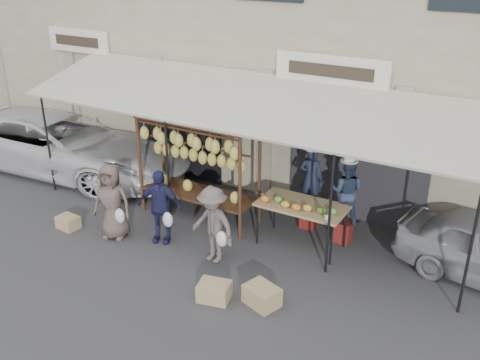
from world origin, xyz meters
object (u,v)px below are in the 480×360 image
object	(u,v)px
customer_left	(112,202)
customer_right	(213,225)
crate_near_a	(214,291)
banana_rack	(196,150)
vendor_left	(311,178)
crate_near_b	(262,296)
produce_table	(301,207)
van	(53,130)
vendor_right	(347,191)
crate_far	(68,222)
customer_mid	(160,206)

from	to	relation	value
customer_left	customer_right	distance (m)	2.23
crate_near_a	banana_rack	bearing A→B (deg)	129.53
vendor_left	crate_near_a	bearing A→B (deg)	78.00
customer_left	crate_near_b	xyz separation A→B (m)	(3.64, -0.47, -0.62)
banana_rack	produce_table	world-z (taller)	banana_rack
produce_table	customer_left	size ratio (longest dim) A/B	1.08
customer_left	van	size ratio (longest dim) A/B	0.31
banana_rack	crate_near_b	size ratio (longest dim) A/B	4.68
vendor_right	vendor_left	bearing A→B (deg)	-22.46
produce_table	crate_far	size ratio (longest dim) A/B	3.86
vendor_left	crate_far	xyz separation A→B (m)	(-4.33, -2.60, -0.98)
vendor_right	crate_far	bearing A→B (deg)	16.29
vendor_left	customer_mid	size ratio (longest dim) A/B	0.88
produce_table	crate_near_a	xyz separation A→B (m)	(-0.52, -2.29, -0.72)
customer_right	crate_near_a	size ratio (longest dim) A/B	2.88
vendor_right	customer_left	distance (m)	4.62
vendor_left	vendor_right	bearing A→B (deg)	160.60
banana_rack	crate_far	world-z (taller)	banana_rack
crate_near_a	crate_far	size ratio (longest dim) A/B	1.19
vendor_left	crate_near_a	distance (m)	3.28
banana_rack	crate_near_b	xyz separation A→B (m)	(2.64, -2.00, -1.41)
vendor_left	vendor_right	xyz separation A→B (m)	(0.83, -0.20, -0.01)
produce_table	crate_far	xyz separation A→B (m)	(-4.49, -1.77, -0.74)
banana_rack	vendor_left	world-z (taller)	banana_rack
produce_table	crate_near_a	distance (m)	2.46
banana_rack	customer_mid	distance (m)	1.43
crate_near_a	produce_table	bearing A→B (deg)	77.32
customer_left	banana_rack	bearing A→B (deg)	40.50
vendor_left	produce_table	bearing A→B (deg)	95.56
customer_right	crate_near_b	xyz separation A→B (m)	(1.42, -0.73, -0.59)
customer_left	crate_near_b	bearing A→B (deg)	-23.87
customer_left	customer_mid	world-z (taller)	customer_left
crate_near_a	crate_near_b	xyz separation A→B (m)	(0.75, 0.29, 0.01)
vendor_right	crate_far	distance (m)	5.77
vendor_right	customer_mid	world-z (taller)	vendor_right
customer_mid	crate_far	size ratio (longest dim) A/B	3.46
banana_rack	produce_table	bearing A→B (deg)	0.02
vendor_right	customer_right	size ratio (longest dim) A/B	0.88
banana_rack	customer_right	distance (m)	1.95
banana_rack	customer_left	bearing A→B (deg)	-123.00
customer_left	crate_near_b	size ratio (longest dim) A/B	2.83
vendor_right	crate_near_a	bearing A→B (deg)	59.30
banana_rack	customer_mid	size ratio (longest dim) A/B	1.71
crate_near_a	customer_right	bearing A→B (deg)	123.45
vendor_right	crate_near_a	world-z (taller)	vendor_right
crate_near_b	produce_table	bearing A→B (deg)	96.67
customer_mid	crate_near_b	bearing A→B (deg)	-34.12
banana_rack	customer_left	distance (m)	1.99
van	vendor_left	bearing A→B (deg)	-91.79
banana_rack	van	xyz separation A→B (m)	(-4.81, 0.43, -0.50)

